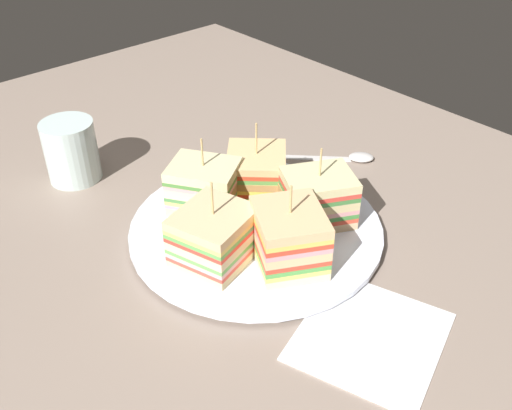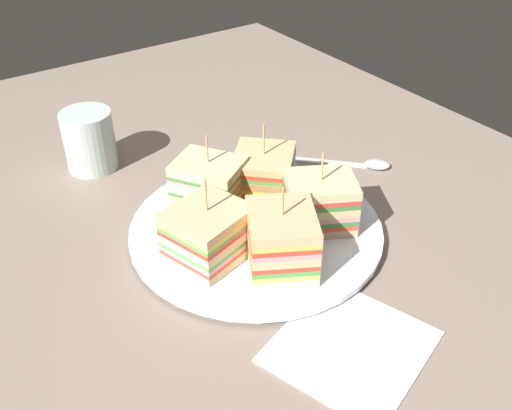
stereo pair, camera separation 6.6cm
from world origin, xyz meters
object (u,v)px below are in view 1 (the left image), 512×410
(sandwich_wedge_0, at_px, (256,173))
(napkin, at_px, (370,335))
(chip_pile, at_px, (251,218))
(sandwich_wedge_3, at_px, (289,238))
(sandwich_wedge_4, at_px, (317,198))
(sandwich_wedge_2, at_px, (214,236))
(drinking_glass, at_px, (72,155))
(plate, at_px, (256,229))
(spoon, at_px, (348,157))
(sandwich_wedge_1, at_px, (205,187))

(sandwich_wedge_0, relative_size, napkin, 0.78)
(sandwich_wedge_0, relative_size, chip_pile, 1.31)
(sandwich_wedge_3, distance_m, chip_pile, 0.09)
(sandwich_wedge_4, distance_m, napkin, 0.18)
(sandwich_wedge_2, relative_size, chip_pile, 1.21)
(chip_pile, relative_size, drinking_glass, 0.99)
(chip_pile, distance_m, napkin, 0.20)
(plate, relative_size, sandwich_wedge_3, 2.87)
(drinking_glass, bearing_deg, sandwich_wedge_0, -144.45)
(sandwich_wedge_0, relative_size, sandwich_wedge_4, 1.07)
(plate, bearing_deg, napkin, 172.33)
(chip_pile, height_order, spoon, chip_pile)
(spoon, bearing_deg, sandwich_wedge_1, -141.39)
(napkin, distance_m, drinking_glass, 0.46)
(sandwich_wedge_2, bearing_deg, drinking_glass, 78.76)
(sandwich_wedge_0, relative_size, spoon, 0.95)
(sandwich_wedge_4, distance_m, drinking_glass, 0.34)
(sandwich_wedge_0, distance_m, chip_pile, 0.07)
(chip_pile, bearing_deg, spoon, -81.83)
(sandwich_wedge_2, xyz_separation_m, chip_pile, (0.02, -0.07, -0.02))
(sandwich_wedge_4, xyz_separation_m, napkin, (-0.15, 0.09, -0.04))
(drinking_glass, bearing_deg, spoon, -125.04)
(chip_pile, distance_m, spoon, 0.22)
(spoon, height_order, drinking_glass, drinking_glass)
(sandwich_wedge_1, distance_m, sandwich_wedge_2, 0.10)
(sandwich_wedge_4, distance_m, spoon, 0.18)
(napkin, bearing_deg, chip_pile, -7.27)
(sandwich_wedge_1, height_order, sandwich_wedge_2, sandwich_wedge_2)
(sandwich_wedge_0, height_order, napkin, sandwich_wedge_0)
(chip_pile, bearing_deg, napkin, 172.73)
(plate, relative_size, drinking_glass, 3.58)
(sandwich_wedge_0, bearing_deg, sandwich_wedge_3, 16.26)
(sandwich_wedge_3, xyz_separation_m, spoon, (0.11, -0.23, -0.04))
(sandwich_wedge_2, height_order, chip_pile, sandwich_wedge_2)
(plate, bearing_deg, sandwich_wedge_3, 166.31)
(spoon, bearing_deg, chip_pile, -125.87)
(plate, bearing_deg, chip_pile, 1.19)
(sandwich_wedge_2, relative_size, sandwich_wedge_3, 0.95)
(sandwich_wedge_0, bearing_deg, plate, 1.90)
(sandwich_wedge_2, height_order, drinking_glass, sandwich_wedge_2)
(sandwich_wedge_0, distance_m, sandwich_wedge_2, 0.14)
(sandwich_wedge_0, distance_m, sandwich_wedge_3, 0.14)
(plate, xyz_separation_m, sandwich_wedge_3, (-0.07, 0.02, 0.04))
(plate, bearing_deg, spoon, -79.45)
(sandwich_wedge_2, xyz_separation_m, sandwich_wedge_4, (-0.02, -0.13, 0.00))
(sandwich_wedge_0, xyz_separation_m, sandwich_wedge_2, (-0.07, 0.12, 0.00))
(plate, bearing_deg, sandwich_wedge_0, -42.39)
(spoon, bearing_deg, sandwich_wedge_4, -106.94)
(plate, xyz_separation_m, spoon, (0.04, -0.22, -0.00))
(sandwich_wedge_0, distance_m, sandwich_wedge_1, 0.07)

